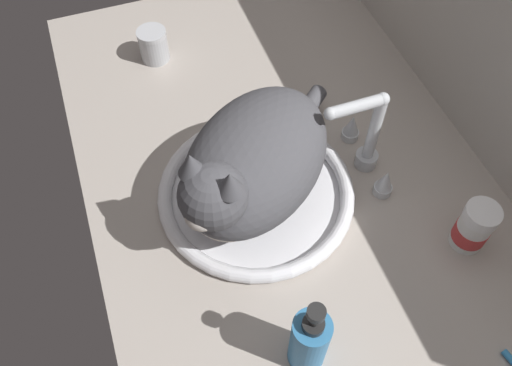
{
  "coord_description": "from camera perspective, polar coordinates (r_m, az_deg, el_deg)",
  "views": [
    {
      "loc": [
        48.31,
        -23.36,
        80.29
      ],
      "look_at": [
        0.69,
        -6.37,
        7.0
      ],
      "focal_mm": 37.39,
      "sensor_mm": 36.0,
      "label": 1
    }
  ],
  "objects": [
    {
      "name": "countertop",
      "position": [
        0.95,
        3.47,
        -0.5
      ],
      "size": [
        118.41,
        69.29,
        3.0
      ],
      "primitive_type": "cube",
      "color": "#ADA399",
      "rests_on": "ground"
    },
    {
      "name": "cat",
      "position": [
        0.83,
        -0.59,
        1.88
      ],
      "size": [
        34.8,
        37.34,
        20.81
      ],
      "color": "#4C4C51",
      "rests_on": "sink_basin"
    },
    {
      "name": "soap_pump_bottle",
      "position": [
        0.75,
        5.72,
        -16.45
      ],
      "size": [
        5.28,
        5.28,
        17.3
      ],
      "color": "teal",
      "rests_on": "countertop"
    },
    {
      "name": "backsplash_wall",
      "position": [
        0.96,
        24.85,
        12.33
      ],
      "size": [
        118.41,
        2.4,
        43.41
      ],
      "primitive_type": "cube",
      "color": "beige",
      "rests_on": "ground"
    },
    {
      "name": "sink_basin",
      "position": [
        0.91,
        0.0,
        -1.04
      ],
      "size": [
        33.77,
        33.77,
        2.46
      ],
      "color": "white",
      "rests_on": "countertop"
    },
    {
      "name": "faucet",
      "position": [
        0.93,
        11.77,
        4.5
      ],
      "size": [
        16.28,
        11.95,
        17.82
      ],
      "color": "silver",
      "rests_on": "countertop"
    },
    {
      "name": "pill_bottle",
      "position": [
        0.91,
        22.24,
        -4.46
      ],
      "size": [
        5.52,
        5.52,
        9.47
      ],
      "color": "white",
      "rests_on": "countertop"
    },
    {
      "name": "metal_jar",
      "position": [
        1.15,
        -10.91,
        14.3
      ],
      "size": [
        6.0,
        6.0,
        6.93
      ],
      "color": "#B2B5BA",
      "rests_on": "countertop"
    }
  ]
}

